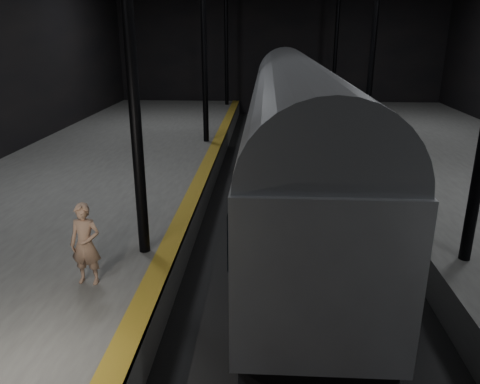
{
  "coord_description": "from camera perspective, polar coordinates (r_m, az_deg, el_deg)",
  "views": [
    {
      "loc": [
        -0.9,
        -14.15,
        6.06
      ],
      "look_at": [
        -1.57,
        -2.39,
        2.0
      ],
      "focal_mm": 35.0,
      "sensor_mm": 36.0,
      "label": 1
    }
  ],
  "objects": [
    {
      "name": "ground",
      "position": [
        15.42,
        6.36,
        -4.24
      ],
      "size": [
        44.0,
        44.0,
        0.0
      ],
      "primitive_type": "plane",
      "color": "black",
      "rests_on": "ground"
    },
    {
      "name": "platform_left",
      "position": [
        16.58,
        -20.44,
        -1.83
      ],
      "size": [
        9.0,
        43.8,
        1.0
      ],
      "primitive_type": "cube",
      "color": "#4D4D4B",
      "rests_on": "ground"
    },
    {
      "name": "train",
      "position": [
        15.97,
        6.48,
        7.44
      ],
      "size": [
        2.9,
        19.37,
        5.18
      ],
      "color": "#9D9FA4",
      "rests_on": "ground"
    },
    {
      "name": "woman",
      "position": [
        10.24,
        -18.31,
        -6.06
      ],
      "size": [
        0.67,
        0.46,
        1.78
      ],
      "primitive_type": "imported",
      "rotation": [
        0.0,
        0.0,
        -0.06
      ],
      "color": "tan",
      "rests_on": "platform_left"
    },
    {
      "name": "tactile_strip",
      "position": [
        15.21,
        -5.82,
        -0.49
      ],
      "size": [
        0.5,
        43.8,
        0.01
      ],
      "primitive_type": "cube",
      "color": "olive",
      "rests_on": "platform_left"
    },
    {
      "name": "track",
      "position": [
        15.4,
        6.37,
        -4.01
      ],
      "size": [
        2.4,
        43.0,
        0.24
      ],
      "color": "#3F3328",
      "rests_on": "ground"
    }
  ]
}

